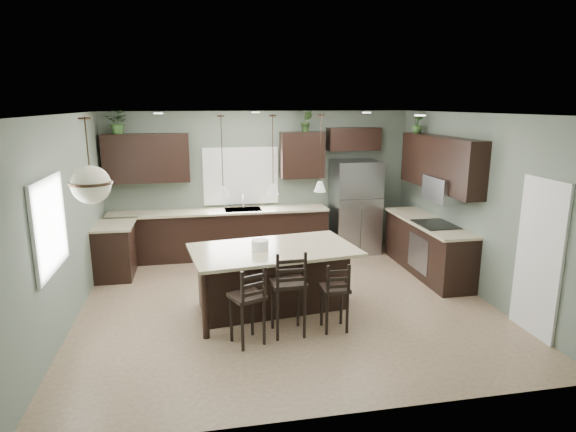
# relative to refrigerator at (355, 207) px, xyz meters

# --- Properties ---
(ground) EXTENTS (6.00, 6.00, 0.00)m
(ground) POSITION_rel_refrigerator_xyz_m (-1.84, -2.32, -0.93)
(ground) COLOR #9E8466
(ground) RESTS_ON ground
(pantry_door) EXTENTS (0.04, 0.82, 2.04)m
(pantry_door) POSITION_rel_refrigerator_xyz_m (1.14, -3.87, 0.09)
(pantry_door) COLOR white
(pantry_door) RESTS_ON ground
(window_back) EXTENTS (1.35, 0.02, 1.00)m
(window_back) POSITION_rel_refrigerator_xyz_m (-2.24, 0.42, 0.62)
(window_back) COLOR white
(window_back) RESTS_ON room_shell
(window_left) EXTENTS (0.02, 1.10, 1.00)m
(window_left) POSITION_rel_refrigerator_xyz_m (-4.82, -3.12, 0.62)
(window_left) COLOR white
(window_left) RESTS_ON room_shell
(left_return_cabs) EXTENTS (0.60, 0.90, 0.90)m
(left_return_cabs) POSITION_rel_refrigerator_xyz_m (-4.54, -0.62, -0.48)
(left_return_cabs) COLOR black
(left_return_cabs) RESTS_ON ground
(left_return_countertop) EXTENTS (0.66, 0.96, 0.04)m
(left_return_countertop) POSITION_rel_refrigerator_xyz_m (-4.52, -0.62, -0.01)
(left_return_countertop) COLOR beige
(left_return_countertop) RESTS_ON left_return_cabs
(back_lower_cabs) EXTENTS (4.20, 0.60, 0.90)m
(back_lower_cabs) POSITION_rel_refrigerator_xyz_m (-2.69, 0.13, -0.48)
(back_lower_cabs) COLOR black
(back_lower_cabs) RESTS_ON ground
(back_countertop) EXTENTS (4.20, 0.66, 0.04)m
(back_countertop) POSITION_rel_refrigerator_xyz_m (-2.69, 0.11, -0.01)
(back_countertop) COLOR beige
(back_countertop) RESTS_ON back_lower_cabs
(sink_inset) EXTENTS (0.70, 0.45, 0.01)m
(sink_inset) POSITION_rel_refrigerator_xyz_m (-2.24, 0.11, 0.01)
(sink_inset) COLOR gray
(sink_inset) RESTS_ON back_countertop
(faucet) EXTENTS (0.02, 0.02, 0.28)m
(faucet) POSITION_rel_refrigerator_xyz_m (-2.24, 0.08, 0.16)
(faucet) COLOR silver
(faucet) RESTS_ON back_countertop
(back_upper_left) EXTENTS (1.55, 0.34, 0.90)m
(back_upper_left) POSITION_rel_refrigerator_xyz_m (-3.99, 0.26, 1.02)
(back_upper_left) COLOR black
(back_upper_left) RESTS_ON room_shell
(back_upper_right) EXTENTS (0.85, 0.34, 0.90)m
(back_upper_right) POSITION_rel_refrigerator_xyz_m (-1.04, 0.26, 1.02)
(back_upper_right) COLOR black
(back_upper_right) RESTS_ON room_shell
(fridge_header) EXTENTS (1.05, 0.34, 0.45)m
(fridge_header) POSITION_rel_refrigerator_xyz_m (0.01, 0.26, 1.32)
(fridge_header) COLOR black
(fridge_header) RESTS_ON room_shell
(right_lower_cabs) EXTENTS (0.60, 2.35, 0.90)m
(right_lower_cabs) POSITION_rel_refrigerator_xyz_m (0.86, -1.44, -0.48)
(right_lower_cabs) COLOR black
(right_lower_cabs) RESTS_ON ground
(right_countertop) EXTENTS (0.66, 2.35, 0.04)m
(right_countertop) POSITION_rel_refrigerator_xyz_m (0.84, -1.44, -0.01)
(right_countertop) COLOR beige
(right_countertop) RESTS_ON right_lower_cabs
(cooktop) EXTENTS (0.58, 0.75, 0.02)m
(cooktop) POSITION_rel_refrigerator_xyz_m (0.84, -1.72, 0.02)
(cooktop) COLOR black
(cooktop) RESTS_ON right_countertop
(wall_oven_front) EXTENTS (0.01, 0.72, 0.60)m
(wall_oven_front) POSITION_rel_refrigerator_xyz_m (0.56, -1.72, -0.48)
(wall_oven_front) COLOR gray
(wall_oven_front) RESTS_ON right_lower_cabs
(right_upper_cabs) EXTENTS (0.34, 2.35, 0.90)m
(right_upper_cabs) POSITION_rel_refrigerator_xyz_m (0.99, -1.44, 1.02)
(right_upper_cabs) COLOR black
(right_upper_cabs) RESTS_ON room_shell
(microwave) EXTENTS (0.40, 0.75, 0.40)m
(microwave) POSITION_rel_refrigerator_xyz_m (0.94, -1.72, 0.62)
(microwave) COLOR gray
(microwave) RESTS_ON right_upper_cabs
(refrigerator) EXTENTS (0.90, 0.74, 1.85)m
(refrigerator) POSITION_rel_refrigerator_xyz_m (0.00, 0.00, 0.00)
(refrigerator) COLOR #92939A
(refrigerator) RESTS_ON ground
(kitchen_island) EXTENTS (2.47, 1.62, 0.92)m
(kitchen_island) POSITION_rel_refrigerator_xyz_m (-2.06, -2.50, -0.46)
(kitchen_island) COLOR black
(kitchen_island) RESTS_ON ground
(serving_dish) EXTENTS (0.24, 0.24, 0.14)m
(serving_dish) POSITION_rel_refrigerator_xyz_m (-2.26, -2.53, 0.07)
(serving_dish) COLOR silver
(serving_dish) RESTS_ON kitchen_island
(bar_stool_left) EXTENTS (0.50, 0.50, 1.03)m
(bar_stool_left) POSITION_rel_refrigerator_xyz_m (-2.55, -3.47, -0.41)
(bar_stool_left) COLOR black
(bar_stool_left) RESTS_ON ground
(bar_stool_center) EXTENTS (0.44, 0.44, 1.16)m
(bar_stool_center) POSITION_rel_refrigerator_xyz_m (-2.00, -3.30, -0.34)
(bar_stool_center) COLOR black
(bar_stool_center) RESTS_ON ground
(bar_stool_right) EXTENTS (0.36, 0.36, 0.95)m
(bar_stool_right) POSITION_rel_refrigerator_xyz_m (-1.38, -3.31, -0.45)
(bar_stool_right) COLOR black
(bar_stool_right) RESTS_ON ground
(pendant_left) EXTENTS (0.17, 0.17, 1.10)m
(pendant_left) POSITION_rel_refrigerator_xyz_m (-2.75, -2.60, 1.32)
(pendant_left) COLOR white
(pendant_left) RESTS_ON room_shell
(pendant_center) EXTENTS (0.17, 0.17, 1.10)m
(pendant_center) POSITION_rel_refrigerator_xyz_m (-2.06, -2.50, 1.32)
(pendant_center) COLOR silver
(pendant_center) RESTS_ON room_shell
(pendant_right) EXTENTS (0.17, 0.17, 1.10)m
(pendant_right) POSITION_rel_refrigerator_xyz_m (-1.37, -2.40, 1.32)
(pendant_right) COLOR silver
(pendant_right) RESTS_ON room_shell
(chandelier) EXTENTS (0.47, 0.47, 0.97)m
(chandelier) POSITION_rel_refrigerator_xyz_m (-4.26, -3.34, 1.39)
(chandelier) COLOR beige
(chandelier) RESTS_ON room_shell
(plant_back_left) EXTENTS (0.48, 0.45, 0.43)m
(plant_back_left) POSITION_rel_refrigerator_xyz_m (-4.44, 0.23, 1.69)
(plant_back_left) COLOR #305525
(plant_back_left) RESTS_ON back_upper_left
(plant_back_right) EXTENTS (0.26, 0.23, 0.40)m
(plant_back_right) POSITION_rel_refrigerator_xyz_m (-0.96, 0.23, 1.68)
(plant_back_right) COLOR #2B471F
(plant_back_right) RESTS_ON back_upper_right
(plant_right_wall) EXTENTS (0.20, 0.20, 0.34)m
(plant_right_wall) POSITION_rel_refrigerator_xyz_m (0.96, -0.56, 1.65)
(plant_right_wall) COLOR #2F5023
(plant_right_wall) RESTS_ON right_upper_cabs
(room_shell) EXTENTS (6.00, 6.00, 6.00)m
(room_shell) POSITION_rel_refrigerator_xyz_m (-1.84, -2.32, 0.77)
(room_shell) COLOR #5E6C5E
(room_shell) RESTS_ON ground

